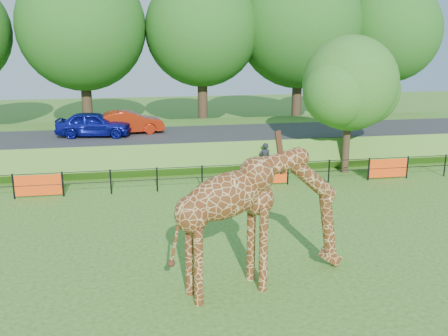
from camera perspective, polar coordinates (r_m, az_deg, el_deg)
The scene contains 10 objects.
ground at distance 15.12m, azimuth 1.75°, elevation -11.19°, with size 90.00×90.00×0.00m, color #356619.
giraffe at distance 13.45m, azimuth 4.46°, elevation -5.84°, with size 5.29×0.97×3.78m, color #5B2D12, non-canonical shape.
perimeter_fence at distance 22.33m, azimuth -2.52°, elevation -1.06°, with size 28.07×0.10×1.10m, color black, non-canonical shape.
embankment at distance 29.55m, azimuth -4.52°, elevation 3.00°, with size 40.00×9.00×1.30m, color #356619.
road at distance 27.95m, azimuth -4.23°, elevation 3.81°, with size 40.00×5.00×0.12m, color #2D2D2F.
car_blue at distance 27.86m, azimuth -14.65°, elevation 4.88°, with size 1.60×3.98×1.36m, color #13189D.
car_red at distance 28.31m, azimuth -10.90°, elevation 5.17°, with size 1.35×3.88×1.28m, color #B7260D.
visitor at distance 24.70m, azimuth 4.68°, elevation 1.04°, with size 0.59×0.38×1.61m, color black.
tree_east at distance 25.32m, azimuth 14.35°, elevation 8.96°, with size 5.40×4.71×6.76m.
bg_tree_line at distance 35.63m, azimuth -2.73°, elevation 15.59°, with size 37.30×8.80×11.82m.
Camera 1 is at (-2.89, -13.31, 6.58)m, focal length 40.00 mm.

